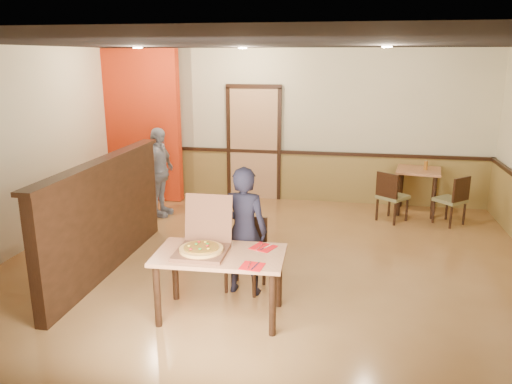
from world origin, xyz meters
TOP-DOWN VIEW (x-y plane):
  - floor at (0.00, 0.00)m, footprint 7.00×7.00m
  - ceiling at (0.00, 0.00)m, footprint 7.00×7.00m
  - wall_back at (0.00, 3.50)m, footprint 7.00×0.00m
  - wall_left at (-3.50, 0.00)m, footprint 0.00×7.00m
  - wainscot_back at (0.00, 3.47)m, footprint 7.00×0.04m
  - chair_rail_back at (0.00, 3.45)m, footprint 7.00×0.06m
  - back_door at (-0.80, 3.46)m, footprint 0.90×0.06m
  - booth_partition at (-2.00, -0.20)m, footprint 0.20×3.10m
  - red_accent_panel at (-2.90, 3.00)m, footprint 1.60×0.20m
  - spot_a at (-2.30, 1.80)m, footprint 0.14×0.14m
  - spot_b at (-0.80, 2.50)m, footprint 0.14×0.14m
  - spot_c at (1.40, 1.50)m, footprint 0.14×0.14m
  - main_table at (-0.29, -1.09)m, footprint 1.35×0.80m
  - diner_chair at (-0.16, -0.35)m, footprint 0.48×0.48m
  - side_chair_left at (1.68, 2.45)m, footprint 0.58×0.58m
  - side_chair_right at (2.66, 2.46)m, footprint 0.57×0.57m
  - side_table at (2.17, 3.05)m, footprint 0.82×0.82m
  - diner at (-0.16, -0.49)m, footprint 0.57×0.40m
  - passerby at (-2.17, 2.07)m, footprint 0.50×0.93m
  - pizza_box at (-0.47, -1.09)m, footprint 0.52×0.61m
  - pizza at (-0.47, -1.14)m, footprint 0.55×0.55m
  - napkin_near at (0.10, -1.35)m, footprint 0.24×0.24m
  - napkin_far at (0.12, -0.85)m, footprint 0.30×0.30m
  - condiment at (2.27, 3.02)m, footprint 0.06×0.06m

SIDE VIEW (x-z plane):
  - floor at x=0.00m, z-range 0.00..0.00m
  - side_chair_right at x=2.66m, z-range 0.04..0.86m
  - wainscot_back at x=0.00m, z-range 0.00..0.90m
  - side_chair_left at x=1.68m, z-range 0.04..0.88m
  - diner_chair at x=-0.16m, z-range 0.04..0.89m
  - side_table at x=2.17m, z-range 0.21..0.98m
  - main_table at x=-0.29m, z-range 0.25..0.96m
  - napkin_near at x=0.10m, z-range 0.71..0.72m
  - napkin_far at x=0.12m, z-range 0.71..0.72m
  - booth_partition at x=-2.00m, z-range 0.01..1.46m
  - diner at x=-0.16m, z-range 0.00..1.50m
  - passerby at x=-2.17m, z-range 0.00..1.52m
  - pizza at x=-0.47m, z-range 0.75..0.78m
  - pizza_box at x=-0.47m, z-range 0.51..1.05m
  - condiment at x=2.27m, z-range 0.77..0.93m
  - chair_rail_back at x=0.00m, z-range 0.89..0.95m
  - back_door at x=-0.80m, z-range 0.00..2.10m
  - red_accent_panel at x=-2.90m, z-range 0.01..2.79m
  - wall_back at x=0.00m, z-range -2.10..4.90m
  - wall_left at x=-3.50m, z-range -2.10..4.90m
  - spot_a at x=-2.30m, z-range 2.77..2.79m
  - spot_b at x=-0.80m, z-range 2.77..2.79m
  - spot_c at x=1.40m, z-range 2.77..2.79m
  - ceiling at x=0.00m, z-range 2.80..2.80m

